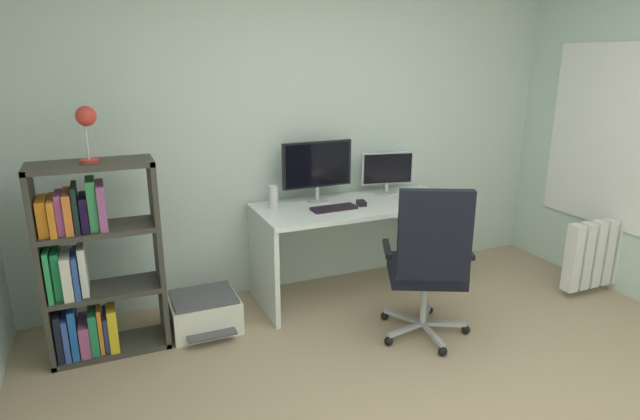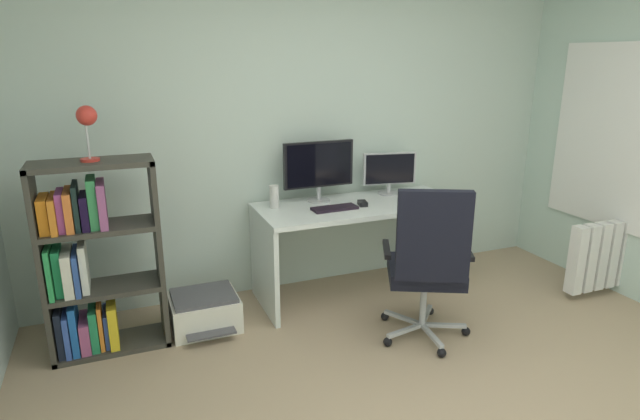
{
  "view_description": "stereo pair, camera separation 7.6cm",
  "coord_description": "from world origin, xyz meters",
  "px_view_note": "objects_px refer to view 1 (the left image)",
  "views": [
    {
      "loc": [
        -1.54,
        -1.63,
        1.84
      ],
      "look_at": [
        -0.19,
        1.53,
        0.83
      ],
      "focal_mm": 29.41,
      "sensor_mm": 36.0,
      "label": 1
    },
    {
      "loc": [
        -1.47,
        -1.66,
        1.84
      ],
      "look_at": [
        -0.19,
        1.53,
        0.83
      ],
      "focal_mm": 29.41,
      "sensor_mm": 36.0,
      "label": 2
    }
  ],
  "objects_px": {
    "printer": "(204,312)",
    "radiator": "(605,252)",
    "desk": "(358,227)",
    "office_chair": "(429,260)",
    "desk_lamp": "(86,122)",
    "keyboard": "(334,208)",
    "monitor_main": "(317,166)",
    "computer_mouse": "(361,203)",
    "monitor_secondary": "(387,170)",
    "desktop_speaker": "(273,197)",
    "bookshelf": "(89,267)"
  },
  "relations": [
    {
      "from": "keyboard",
      "to": "desktop_speaker",
      "type": "height_order",
      "value": "desktop_speaker"
    },
    {
      "from": "desktop_speaker",
      "to": "radiator",
      "type": "bearing_deg",
      "value": -19.47
    },
    {
      "from": "printer",
      "to": "radiator",
      "type": "height_order",
      "value": "radiator"
    },
    {
      "from": "desktop_speaker",
      "to": "printer",
      "type": "bearing_deg",
      "value": -157.91
    },
    {
      "from": "computer_mouse",
      "to": "bookshelf",
      "type": "bearing_deg",
      "value": -165.06
    },
    {
      "from": "keyboard",
      "to": "radiator",
      "type": "xyz_separation_m",
      "value": [
        2.1,
        -0.67,
        -0.43
      ]
    },
    {
      "from": "monitor_main",
      "to": "bookshelf",
      "type": "relative_size",
      "value": 0.46
    },
    {
      "from": "monitor_secondary",
      "to": "computer_mouse",
      "type": "xyz_separation_m",
      "value": [
        -0.36,
        -0.24,
        -0.18
      ]
    },
    {
      "from": "keyboard",
      "to": "radiator",
      "type": "bearing_deg",
      "value": -19.21
    },
    {
      "from": "desk_lamp",
      "to": "bookshelf",
      "type": "bearing_deg",
      "value": -179.73
    },
    {
      "from": "keyboard",
      "to": "computer_mouse",
      "type": "height_order",
      "value": "computer_mouse"
    },
    {
      "from": "printer",
      "to": "radiator",
      "type": "bearing_deg",
      "value": -11.63
    },
    {
      "from": "monitor_main",
      "to": "computer_mouse",
      "type": "height_order",
      "value": "monitor_main"
    },
    {
      "from": "desktop_speaker",
      "to": "office_chair",
      "type": "xyz_separation_m",
      "value": [
        0.72,
        -0.99,
        -0.25
      ]
    },
    {
      "from": "monitor_secondary",
      "to": "keyboard",
      "type": "relative_size",
      "value": 1.29
    },
    {
      "from": "monitor_secondary",
      "to": "keyboard",
      "type": "distance_m",
      "value": 0.68
    },
    {
      "from": "keyboard",
      "to": "office_chair",
      "type": "height_order",
      "value": "office_chair"
    },
    {
      "from": "desk_lamp",
      "to": "radiator",
      "type": "bearing_deg",
      "value": -9.29
    },
    {
      "from": "desktop_speaker",
      "to": "desk_lamp",
      "type": "xyz_separation_m",
      "value": [
        -1.2,
        -0.28,
        0.64
      ]
    },
    {
      "from": "desk_lamp",
      "to": "keyboard",
      "type": "bearing_deg",
      "value": 2.26
    },
    {
      "from": "monitor_main",
      "to": "monitor_secondary",
      "type": "distance_m",
      "value": 0.63
    },
    {
      "from": "keyboard",
      "to": "computer_mouse",
      "type": "distance_m",
      "value": 0.24
    },
    {
      "from": "keyboard",
      "to": "desktop_speaker",
      "type": "bearing_deg",
      "value": 150.36
    },
    {
      "from": "monitor_main",
      "to": "office_chair",
      "type": "distance_m",
      "value": 1.18
    },
    {
      "from": "desk",
      "to": "radiator",
      "type": "distance_m",
      "value": 2.01
    },
    {
      "from": "monitor_main",
      "to": "keyboard",
      "type": "bearing_deg",
      "value": -85.08
    },
    {
      "from": "bookshelf",
      "to": "computer_mouse",
      "type": "bearing_deg",
      "value": 2.54
    },
    {
      "from": "keyboard",
      "to": "desk_lamp",
      "type": "xyz_separation_m",
      "value": [
        -1.6,
        -0.06,
        0.72
      ]
    },
    {
      "from": "monitor_main",
      "to": "desktop_speaker",
      "type": "height_order",
      "value": "monitor_main"
    },
    {
      "from": "desk",
      "to": "desk_lamp",
      "type": "bearing_deg",
      "value": -175.58
    },
    {
      "from": "desk_lamp",
      "to": "radiator",
      "type": "distance_m",
      "value": 3.92
    },
    {
      "from": "desk",
      "to": "keyboard",
      "type": "bearing_deg",
      "value": -161.97
    },
    {
      "from": "keyboard",
      "to": "radiator",
      "type": "distance_m",
      "value": 2.24
    },
    {
      "from": "keyboard",
      "to": "printer",
      "type": "relative_size",
      "value": 0.7
    },
    {
      "from": "monitor_secondary",
      "to": "desk_lamp",
      "type": "distance_m",
      "value": 2.29
    },
    {
      "from": "keyboard",
      "to": "radiator",
      "type": "height_order",
      "value": "keyboard"
    },
    {
      "from": "radiator",
      "to": "computer_mouse",
      "type": "bearing_deg",
      "value": 159.58
    },
    {
      "from": "office_chair",
      "to": "desk_lamp",
      "type": "xyz_separation_m",
      "value": [
        -1.92,
        0.71,
        0.9
      ]
    },
    {
      "from": "desktop_speaker",
      "to": "monitor_secondary",
      "type": "bearing_deg",
      "value": 2.73
    },
    {
      "from": "monitor_secondary",
      "to": "radiator",
      "type": "xyz_separation_m",
      "value": [
        1.5,
        -0.93,
        -0.61
      ]
    },
    {
      "from": "desk_lamp",
      "to": "printer",
      "type": "relative_size",
      "value": 0.67
    },
    {
      "from": "computer_mouse",
      "to": "desk_lamp",
      "type": "relative_size",
      "value": 0.31
    },
    {
      "from": "monitor_main",
      "to": "radiator",
      "type": "distance_m",
      "value": 2.41
    },
    {
      "from": "monitor_secondary",
      "to": "radiator",
      "type": "distance_m",
      "value": 1.86
    },
    {
      "from": "desk",
      "to": "office_chair",
      "type": "height_order",
      "value": "office_chair"
    },
    {
      "from": "monitor_secondary",
      "to": "printer",
      "type": "bearing_deg",
      "value": -169.65
    },
    {
      "from": "computer_mouse",
      "to": "office_chair",
      "type": "height_order",
      "value": "office_chair"
    },
    {
      "from": "keyboard",
      "to": "desktop_speaker",
      "type": "relative_size",
      "value": 2.0
    },
    {
      "from": "monitor_secondary",
      "to": "bookshelf",
      "type": "relative_size",
      "value": 0.35
    },
    {
      "from": "desk",
      "to": "desk_lamp",
      "type": "distance_m",
      "value": 2.07
    }
  ]
}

